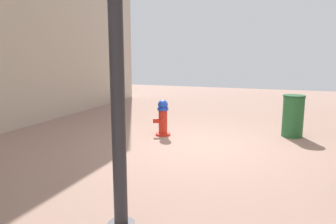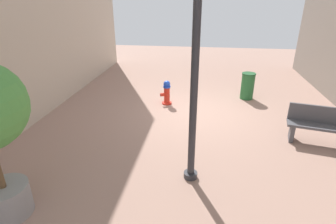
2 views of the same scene
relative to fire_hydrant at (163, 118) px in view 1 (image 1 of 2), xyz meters
The scene contains 3 objects.
ground_plane 1.27m from the fire_hydrant, 150.61° to the left, with size 23.40×23.40×0.00m, color #9E7A6B.
fire_hydrant is the anchor object (origin of this frame).
trash_bin 2.93m from the fire_hydrant, 162.11° to the right, with size 0.48×0.48×0.94m.
Camera 1 is at (-1.52, 6.10, 1.84)m, focal length 34.28 mm.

